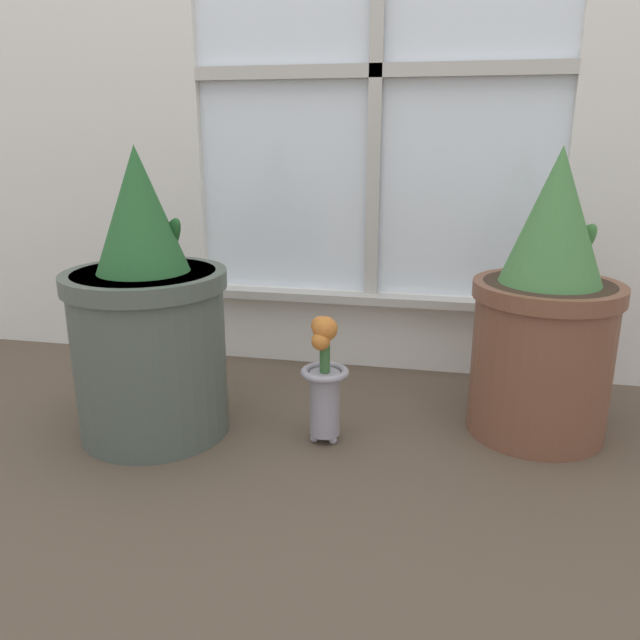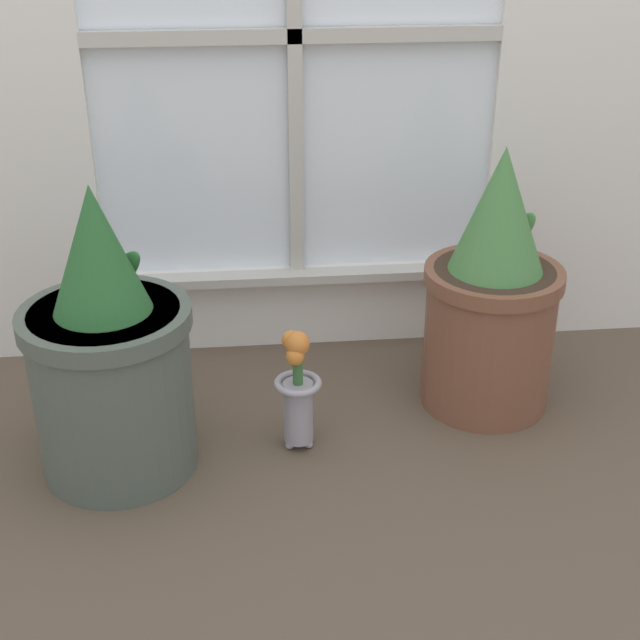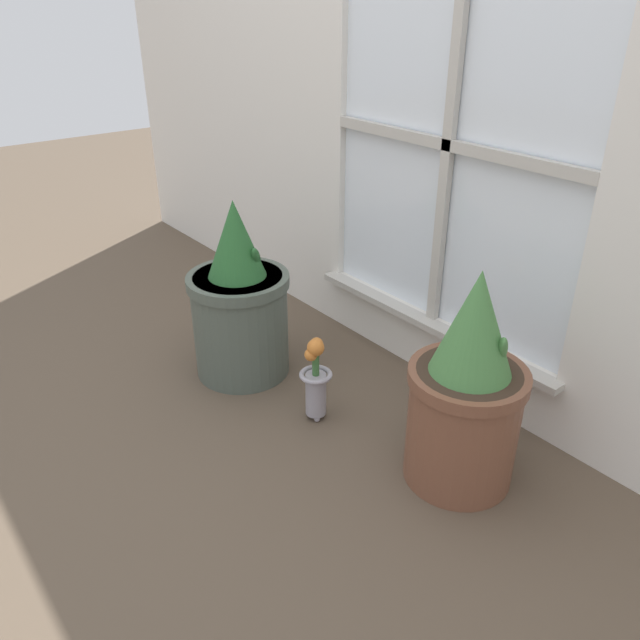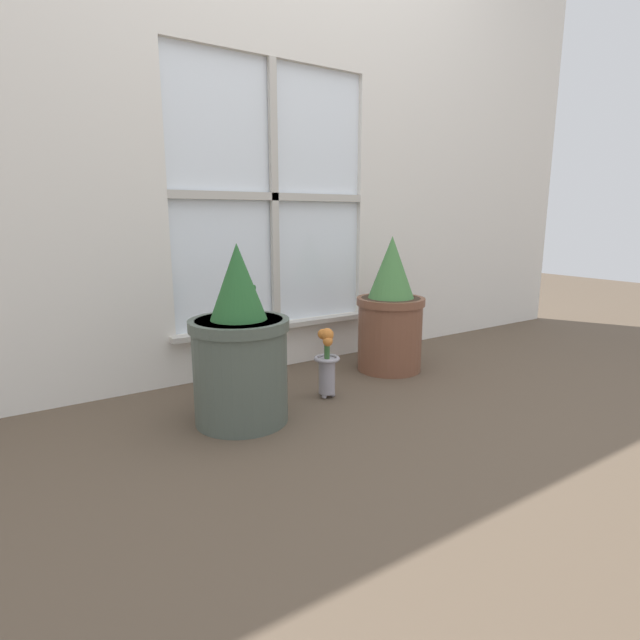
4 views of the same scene
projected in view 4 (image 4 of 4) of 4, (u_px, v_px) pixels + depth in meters
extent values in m
plane|color=brown|center=(356.00, 406.00, 2.00)|extent=(10.00, 10.00, 0.00)
cube|color=silver|center=(469.00, 132.00, 3.02)|extent=(1.69, 0.05, 2.50)
cube|color=silver|center=(275.00, 344.00, 2.52)|extent=(1.02, 0.05, 0.23)
cube|color=white|center=(271.00, 197.00, 2.38)|extent=(1.02, 0.02, 1.22)
cube|color=#BCB7AD|center=(274.00, 197.00, 2.36)|extent=(0.04, 0.02, 1.22)
cube|color=#BCB7AD|center=(274.00, 197.00, 2.36)|extent=(1.02, 0.02, 0.04)
cube|color=#BCB7AD|center=(279.00, 326.00, 2.46)|extent=(1.08, 0.06, 0.02)
cylinder|color=#4C564C|center=(241.00, 371.00, 1.82)|extent=(0.34, 0.34, 0.39)
cylinder|color=#4C564C|center=(239.00, 324.00, 1.79)|extent=(0.36, 0.36, 0.04)
cylinder|color=#38281E|center=(239.00, 321.00, 1.78)|extent=(0.31, 0.31, 0.01)
cone|color=#28602D|center=(238.00, 282.00, 1.75)|extent=(0.20, 0.20, 0.27)
ellipsoid|color=#28602D|center=(244.00, 298.00, 1.83)|extent=(0.11, 0.10, 0.12)
cylinder|color=brown|center=(390.00, 334.00, 2.45)|extent=(0.31, 0.31, 0.36)
cylinder|color=brown|center=(391.00, 301.00, 2.41)|extent=(0.33, 0.33, 0.04)
cylinder|color=#38281E|center=(391.00, 299.00, 2.41)|extent=(0.29, 0.29, 0.01)
cone|color=#477F42|center=(392.00, 267.00, 2.38)|extent=(0.22, 0.22, 0.29)
ellipsoid|color=#477F42|center=(394.00, 281.00, 2.46)|extent=(0.10, 0.12, 0.14)
sphere|color=#99939E|center=(324.00, 393.00, 2.12)|extent=(0.02, 0.02, 0.02)
sphere|color=#99939E|center=(324.00, 397.00, 2.08)|extent=(0.02, 0.02, 0.02)
sphere|color=#99939E|center=(333.00, 394.00, 2.10)|extent=(0.02, 0.02, 0.02)
cylinder|color=#99939E|center=(327.00, 376.00, 2.08)|extent=(0.07, 0.07, 0.15)
torus|color=#99939E|center=(327.00, 359.00, 2.07)|extent=(0.11, 0.11, 0.02)
cylinder|color=#386633|center=(327.00, 349.00, 2.06)|extent=(0.02, 0.02, 0.08)
sphere|color=orange|center=(327.00, 335.00, 2.05)|extent=(0.06, 0.06, 0.06)
sphere|color=orange|center=(323.00, 334.00, 2.05)|extent=(0.04, 0.04, 0.04)
sphere|color=orange|center=(328.00, 341.00, 2.04)|extent=(0.04, 0.04, 0.04)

